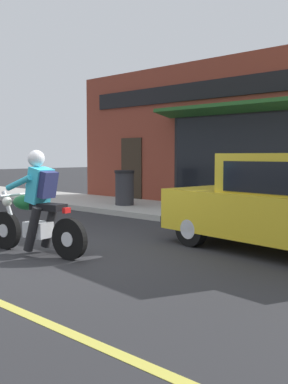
{
  "coord_description": "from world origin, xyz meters",
  "views": [
    {
      "loc": [
        -4.13,
        -5.78,
        1.54
      ],
      "look_at": [
        1.15,
        -0.89,
        0.95
      ],
      "focal_mm": 42.0,
      "sensor_mm": 36.0,
      "label": 1
    }
  ],
  "objects": [
    {
      "name": "ground_plane",
      "position": [
        0.0,
        0.0,
        0.0
      ],
      "size": [
        80.0,
        80.0,
        0.0
      ],
      "primitive_type": "plane",
      "color": "#2B2B2D"
    },
    {
      "name": "sidewalk_curb",
      "position": [
        5.01,
        3.0,
        0.07
      ],
      "size": [
        2.6,
        22.0,
        0.14
      ],
      "primitive_type": "cube",
      "color": "#ADAAA3",
      "rests_on": "ground"
    },
    {
      "name": "storefront_building",
      "position": [
        6.53,
        1.65,
        2.11
      ],
      "size": [
        1.25,
        9.97,
        4.2
      ],
      "color": "brown",
      "rests_on": "ground"
    },
    {
      "name": "motorcycle_with_rider",
      "position": [
        -0.2,
        0.14,
        0.68
      ],
      "size": [
        0.68,
        2.01,
        1.62
      ],
      "color": "black",
      "rests_on": "ground"
    },
    {
      "name": "car_hatchback",
      "position": [
        2.49,
        -2.6,
        0.77
      ],
      "size": [
        2.07,
        3.94,
        1.57
      ],
      "color": "black",
      "rests_on": "ground"
    },
    {
      "name": "traffic_cone",
      "position": [
        4.69,
        -0.3,
        0.43
      ],
      "size": [
        0.36,
        0.36,
        0.6
      ],
      "color": "black",
      "rests_on": "sidewalk_curb"
    },
    {
      "name": "trash_bin",
      "position": [
        4.74,
        3.2,
        0.64
      ],
      "size": [
        0.56,
        0.56,
        0.98
      ],
      "color": "#2D2D33",
      "rests_on": "sidewalk_curb"
    }
  ]
}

